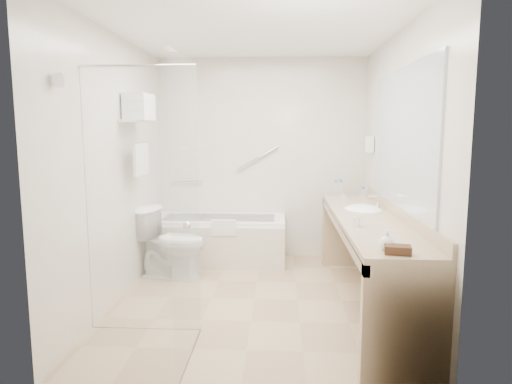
{
  "coord_description": "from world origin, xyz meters",
  "views": [
    {
      "loc": [
        0.24,
        -4.2,
        1.63
      ],
      "look_at": [
        0.0,
        0.3,
        1.0
      ],
      "focal_mm": 32.0,
      "sensor_mm": 36.0,
      "label": 1
    }
  ],
  "objects_px": {
    "amenity_basket": "(398,250)",
    "toilet": "(171,243)",
    "water_bottle_left": "(363,197)",
    "vanity_counter": "(367,239)",
    "bathtub": "(220,239)"
  },
  "relations": [
    {
      "from": "amenity_basket",
      "to": "toilet",
      "type": "bearing_deg",
      "value": 133.9
    },
    {
      "from": "toilet",
      "to": "water_bottle_left",
      "type": "relative_size",
      "value": 3.87
    },
    {
      "from": "vanity_counter",
      "to": "water_bottle_left",
      "type": "bearing_deg",
      "value": 84.62
    },
    {
      "from": "vanity_counter",
      "to": "water_bottle_left",
      "type": "distance_m",
      "value": 0.63
    },
    {
      "from": "amenity_basket",
      "to": "water_bottle_left",
      "type": "height_order",
      "value": "water_bottle_left"
    },
    {
      "from": "water_bottle_left",
      "to": "bathtub",
      "type": "bearing_deg",
      "value": 152.07
    },
    {
      "from": "bathtub",
      "to": "amenity_basket",
      "type": "relative_size",
      "value": 9.89
    },
    {
      "from": "vanity_counter",
      "to": "amenity_basket",
      "type": "height_order",
      "value": "vanity_counter"
    },
    {
      "from": "toilet",
      "to": "amenity_basket",
      "type": "distance_m",
      "value": 2.83
    },
    {
      "from": "bathtub",
      "to": "toilet",
      "type": "bearing_deg",
      "value": -126.47
    },
    {
      "from": "amenity_basket",
      "to": "water_bottle_left",
      "type": "xyz_separation_m",
      "value": [
        0.1,
        1.78,
        0.06
      ]
    },
    {
      "from": "vanity_counter",
      "to": "water_bottle_left",
      "type": "relative_size",
      "value": 13.47
    },
    {
      "from": "toilet",
      "to": "water_bottle_left",
      "type": "bearing_deg",
      "value": -82.75
    },
    {
      "from": "amenity_basket",
      "to": "bathtub",
      "type": "bearing_deg",
      "value": 119.5
    },
    {
      "from": "amenity_basket",
      "to": "water_bottle_left",
      "type": "relative_size",
      "value": 0.81
    }
  ]
}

